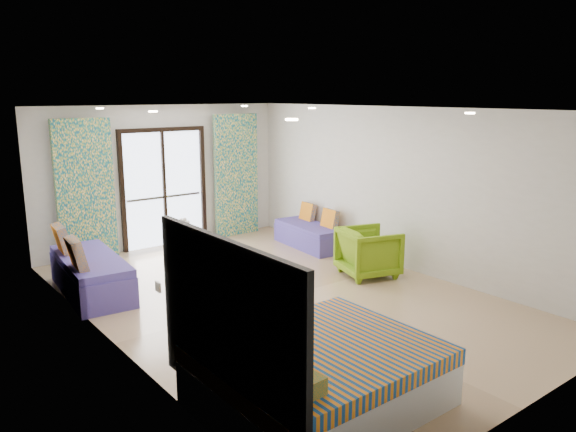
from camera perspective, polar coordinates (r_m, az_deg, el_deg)
floor at (r=8.25m, az=-0.66°, el=-8.27°), size 5.00×7.50×0.01m
ceiling at (r=7.73m, az=-0.71°, el=10.81°), size 5.00×7.50×0.01m
wall_back at (r=11.06m, az=-12.58°, el=3.96°), size 5.00×0.01×2.70m
wall_front at (r=5.48m, az=23.93°, el=-5.25°), size 5.00×0.01×2.70m
wall_left at (r=6.70m, az=-17.94°, el=-1.70°), size 0.01×7.50×2.70m
wall_right at (r=9.58m, az=11.31°, el=2.76°), size 0.01×7.50×2.70m
balcony_door at (r=11.04m, az=-12.50°, el=3.47°), size 1.76×0.08×2.28m
balcony_rail at (r=11.10m, az=-12.44°, el=1.91°), size 1.52×0.03×0.04m
curtain_left at (r=10.34m, az=-19.88°, el=2.39°), size 1.00×0.10×2.50m
curtain_right at (r=11.66m, az=-5.28°, el=4.13°), size 1.00×0.10×2.50m
downlight_a at (r=5.29m, az=0.37°, el=9.78°), size 0.12×0.12×0.02m
downlight_b at (r=7.36m, az=17.99°, el=9.91°), size 0.12×0.12×0.02m
downlight_c at (r=7.86m, az=-13.55°, el=10.29°), size 0.12×0.12×0.02m
downlight_d at (r=9.38m, az=2.45°, el=10.89°), size 0.12×0.12×0.02m
downlight_e at (r=9.72m, az=-18.57°, el=10.33°), size 0.12×0.12×0.02m
downlight_f at (r=10.98m, az=-4.46°, el=11.08°), size 0.12×0.12×0.02m
headboard at (r=4.66m, az=-6.27°, el=-11.21°), size 0.06×2.10×1.50m
switch_plate at (r=5.69m, az=-13.07°, el=-7.03°), size 0.02×0.10×0.10m
bed at (r=5.51m, az=2.95°, el=-15.83°), size 2.13×1.74×0.73m
daybed_left at (r=8.83m, az=-19.48°, el=-5.50°), size 0.96×2.06×0.99m
daybed_right at (r=10.84m, az=2.21°, el=-1.87°), size 0.78×1.65×0.78m
coffee_table at (r=10.07m, az=-10.41°, el=-2.24°), size 0.90×0.90×0.79m
vase at (r=10.02m, az=-10.61°, el=-1.48°), size 0.24×0.25×0.19m
armchair at (r=9.18m, az=8.20°, el=-3.41°), size 1.00×1.04×0.86m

